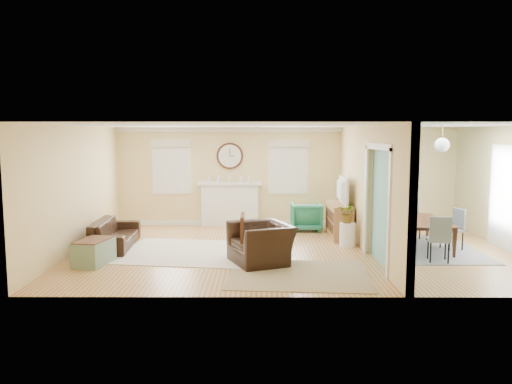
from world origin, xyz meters
TOP-DOWN VIEW (x-y plane):
  - floor at (0.00, 0.00)m, footprint 9.00×9.00m
  - wall_back at (0.00, 3.00)m, footprint 9.00×0.02m
  - wall_front at (0.00, -3.00)m, footprint 9.00×0.02m
  - wall_left at (-4.50, 0.00)m, footprint 0.02×6.00m
  - ceiling at (0.00, 0.00)m, footprint 9.00×6.00m
  - partition at (1.51, 0.28)m, footprint 0.17×6.00m
  - fireplace at (-1.50, 2.88)m, footprint 1.70×0.30m
  - wall_clock at (-1.50, 2.97)m, footprint 0.70×0.07m
  - window_left at (-3.05, 2.95)m, footprint 1.05×0.13m
  - window_right at (0.05, 2.95)m, footprint 1.05×0.13m
  - french_doors at (4.45, 0.00)m, footprint 0.06×1.70m
  - pendant at (3.00, 0.00)m, footprint 0.30×0.30m
  - rug_cream at (-2.23, -0.15)m, footprint 2.96×2.66m
  - rug_jute at (-0.05, -1.81)m, footprint 2.53×2.12m
  - rug_grey at (2.74, 0.19)m, footprint 2.21×2.77m
  - sofa at (-3.85, 0.34)m, footprint 0.92×2.06m
  - eames_chair at (-0.70, -1.01)m, footprint 1.37×1.45m
  - green_chair at (0.47, 2.20)m, footprint 0.76×0.78m
  - trunk at (-3.83, -1.12)m, footprint 0.64×0.90m
  - credenza at (1.16, 1.40)m, footprint 0.46×1.36m
  - tv at (1.14, 1.40)m, footprint 0.15×1.08m
  - garden_stool at (1.18, 0.39)m, footprint 0.35×0.35m
  - potted_plant at (1.18, 0.39)m, footprint 0.53×0.53m
  - dining_table at (2.74, 0.19)m, footprint 1.00×1.78m
  - dining_chair_n at (2.82, 1.27)m, footprint 0.44×0.44m
  - dining_chair_s at (2.68, -0.90)m, footprint 0.46×0.46m
  - dining_chair_w at (2.01, 0.11)m, footprint 0.45×0.45m
  - dining_chair_e at (3.33, 0.12)m, footprint 0.47×0.47m

SIDE VIEW (x-z plane):
  - floor at x=0.00m, z-range 0.00..0.00m
  - rug_grey at x=2.74m, z-range 0.00..0.01m
  - rug_jute at x=-0.05m, z-range 0.00..0.01m
  - rug_cream at x=-2.23m, z-range 0.00..0.01m
  - trunk at x=-3.83m, z-range 0.00..0.47m
  - garden_stool at x=1.18m, z-range 0.00..0.52m
  - sofa at x=-3.85m, z-range 0.00..0.59m
  - dining_table at x=2.74m, z-range 0.00..0.62m
  - green_chair at x=0.47m, z-range 0.00..0.70m
  - eames_chair at x=-0.70m, z-range 0.00..0.75m
  - credenza at x=1.16m, z-range 0.00..0.80m
  - dining_chair_w at x=2.01m, z-range 0.07..0.93m
  - dining_chair_e at x=3.33m, z-range 0.07..0.94m
  - dining_chair_s at x=2.68m, z-range 0.08..0.97m
  - dining_chair_n at x=2.82m, z-range 0.08..1.02m
  - fireplace at x=-1.50m, z-range 0.01..1.18m
  - potted_plant at x=1.18m, z-range 0.52..0.96m
  - french_doors at x=4.45m, z-range 0.00..2.20m
  - tv at x=1.14m, z-range 0.80..1.42m
  - wall_back at x=0.00m, z-range 0.00..2.60m
  - wall_front at x=0.00m, z-range 0.00..2.60m
  - wall_left at x=-4.50m, z-range 0.00..2.60m
  - partition at x=1.51m, z-range 0.06..2.66m
  - window_left at x=-3.05m, z-range 0.95..2.37m
  - window_right at x=0.05m, z-range 0.95..2.37m
  - wall_clock at x=-1.50m, z-range 1.50..2.20m
  - pendant at x=3.00m, z-range 1.93..2.48m
  - ceiling at x=0.00m, z-range 2.59..2.61m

